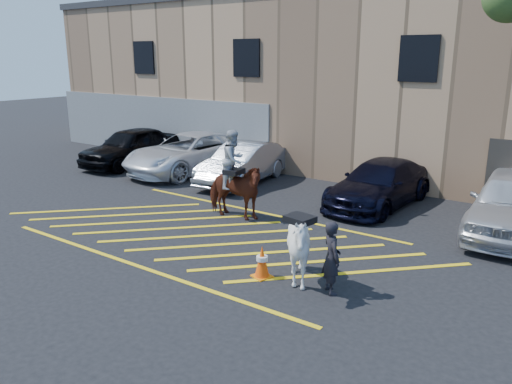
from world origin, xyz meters
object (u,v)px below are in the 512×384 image
Objects in this scene: car_silver_sedan at (243,163)px; car_black_suv at (131,146)px; traffic_cone at (262,261)px; mounted_bay at (234,183)px; saddled_white at (299,248)px; handler at (332,258)px; car_white_pickup at (190,153)px; car_blue_suv at (380,184)px.

car_black_suv is at bearing 177.28° from car_silver_sedan.
car_silver_sedan is 6.28× the size of traffic_cone.
car_black_suv is 1.84× the size of mounted_bay.
car_black_suv reaches higher than saddled_white.
saddled_white is at bearing -51.50° from car_silver_sedan.
saddled_white reaches higher than handler.
traffic_cone is (11.29, -6.28, -0.46)m from car_black_suv.
car_silver_sedan is 1.73× the size of mounted_bay.
car_black_suv is 3.09m from car_white_pickup.
traffic_cone is (3.00, -2.92, -0.70)m from mounted_bay.
car_white_pickup is at bearing 8.47° from handler.
car_white_pickup is at bearing 144.01° from saddled_white.
saddled_white reaches higher than traffic_cone.
car_silver_sedan reaches higher than traffic_cone.
car_white_pickup is 2.20× the size of mounted_bay.
car_black_suv is 0.99× the size of car_blue_suv.
mounted_bay is at bearing -124.27° from car_blue_suv.
mounted_bay reaches higher than saddled_white.
car_black_suv is 0.84× the size of car_white_pickup.
car_silver_sedan reaches higher than car_blue_suv.
car_blue_suv is (8.25, -0.04, -0.10)m from car_white_pickup.
car_silver_sedan is 4.36m from mounted_bay.
saddled_white is (3.83, -2.76, -0.25)m from mounted_bay.
car_silver_sedan is at bearing -0.40° from handler.
car_silver_sedan is 9.41m from handler.
handler is at bearing -27.73° from car_black_suv.
traffic_cone is (-0.01, -6.70, -0.35)m from car_blue_suv.
car_white_pickup reaches higher than traffic_cone.
saddled_white is (0.82, -6.55, 0.11)m from car_blue_suv.
handler is 0.58× the size of mounted_bay.
mounted_bay is at bearing -24.49° from car_black_suv.
car_silver_sedan is 8.49m from traffic_cone.
car_blue_suv is at bearing 5.53° from car_white_pickup.
saddled_white is at bearing 10.53° from traffic_cone.
mounted_bay reaches higher than handler.
car_black_suv reaches higher than car_blue_suv.
car_black_suv is 5.94m from car_silver_sedan.
car_black_suv is 13.59m from saddled_white.
car_blue_suv reaches higher than traffic_cone.
car_white_pickup reaches higher than car_silver_sedan.
car_silver_sedan is (2.88, -0.18, -0.05)m from car_white_pickup.
traffic_cone is (-0.83, -0.15, -0.46)m from saddled_white.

